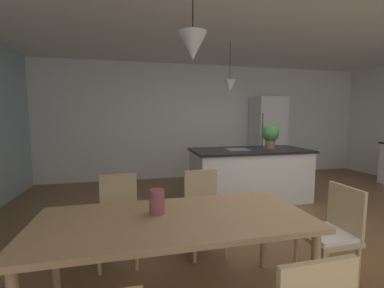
{
  "coord_description": "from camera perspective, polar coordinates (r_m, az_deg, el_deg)",
  "views": [
    {
      "loc": [
        -1.9,
        -2.8,
        1.47
      ],
      "look_at": [
        -1.15,
        0.46,
        1.11
      ],
      "focal_mm": 23.81,
      "sensor_mm": 36.0,
      "label": 1
    }
  ],
  "objects": [
    {
      "name": "ceiling_slab",
      "position": [
        3.62,
        22.17,
        26.62
      ],
      "size": [
        10.0,
        8.4,
        0.12
      ],
      "primitive_type": "cube",
      "color": "white"
    },
    {
      "name": "dining_table",
      "position": [
        1.98,
        -3.8,
        -17.75
      ],
      "size": [
        2.01,
        0.87,
        0.73
      ],
      "color": "tan",
      "rests_on": "ground_plane"
    },
    {
      "name": "ground_plane",
      "position": [
        3.69,
        20.34,
        -18.02
      ],
      "size": [
        10.0,
        8.4,
        0.04
      ],
      "primitive_type": "cube",
      "color": "brown"
    },
    {
      "name": "pendant_over_table",
      "position": [
        1.93,
        0.18,
        21.13
      ],
      "size": [
        0.2,
        0.2,
        0.83
      ],
      "color": "black"
    },
    {
      "name": "pendant_over_island_main",
      "position": [
        4.4,
        8.43,
        12.71
      ],
      "size": [
        0.2,
        0.2,
        0.83
      ],
      "color": "black"
    },
    {
      "name": "wall_back_kitchen",
      "position": [
        6.35,
        4.4,
        5.04
      ],
      "size": [
        10.0,
        0.12,
        2.7
      ],
      "primitive_type": "cube",
      "color": "white",
      "rests_on": "ground_plane"
    },
    {
      "name": "potted_plant_on_island",
      "position": [
        4.72,
        17.17,
        1.95
      ],
      "size": [
        0.3,
        0.3,
        0.42
      ],
      "color": "#8C664C",
      "rests_on": "kitchen_island"
    },
    {
      "name": "vase_on_dining_table",
      "position": [
        2.0,
        -7.88,
        -12.68
      ],
      "size": [
        0.12,
        0.12,
        0.19
      ],
      "color": "#994C51",
      "rests_on": "dining_table"
    },
    {
      "name": "chair_far_left",
      "position": [
        2.78,
        -16.16,
        -15.05
      ],
      "size": [
        0.4,
        0.4,
        0.87
      ],
      "color": "tan",
      "rests_on": "ground_plane"
    },
    {
      "name": "chair_kitchen_end",
      "position": [
        2.63,
        28.81,
        -16.8
      ],
      "size": [
        0.4,
        0.4,
        0.87
      ],
      "color": "tan",
      "rests_on": "ground_plane"
    },
    {
      "name": "chair_far_right",
      "position": [
        2.87,
        2.73,
        -14.12
      ],
      "size": [
        0.42,
        0.42,
        0.87
      ],
      "color": "tan",
      "rests_on": "ground_plane"
    },
    {
      "name": "kitchen_island",
      "position": [
        4.64,
        12.68,
        -6.56
      ],
      "size": [
        2.02,
        0.97,
        0.91
      ],
      "color": "white",
      "rests_on": "ground_plane"
    },
    {
      "name": "refrigerator",
      "position": [
        6.52,
        16.53,
        1.5
      ],
      "size": [
        0.72,
        0.67,
        1.94
      ],
      "color": "silver",
      "rests_on": "ground_plane"
    }
  ]
}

